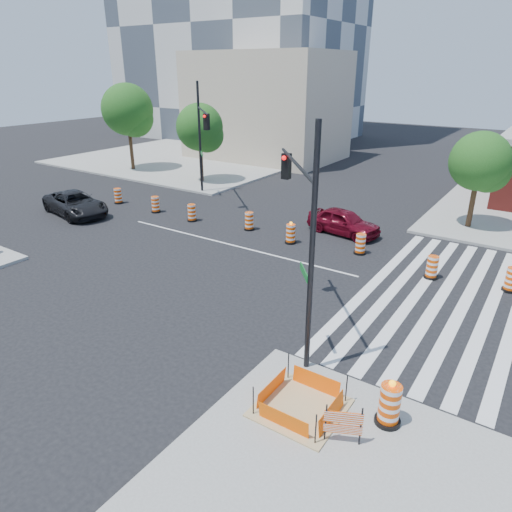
% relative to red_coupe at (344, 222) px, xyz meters
% --- Properties ---
extents(ground, '(120.00, 120.00, 0.00)m').
position_rel_red_coupe_xyz_m(ground, '(-4.09, -4.85, -0.70)').
color(ground, black).
rests_on(ground, ground).
extents(sidewalk_nw, '(22.00, 22.00, 0.15)m').
position_rel_red_coupe_xyz_m(sidewalk_nw, '(-22.09, 13.15, -0.63)').
color(sidewalk_nw, gray).
rests_on(sidewalk_nw, ground).
extents(crosswalk_east, '(6.75, 13.50, 0.01)m').
position_rel_red_coupe_xyz_m(crosswalk_east, '(6.86, -4.85, -0.69)').
color(crosswalk_east, silver).
rests_on(crosswalk_east, ground).
extents(lane_centerline, '(14.00, 0.12, 0.01)m').
position_rel_red_coupe_xyz_m(lane_centerline, '(-4.09, -4.85, -0.70)').
color(lane_centerline, silver).
rests_on(lane_centerline, ground).
extents(excavation_pit, '(2.20, 2.20, 0.90)m').
position_rel_red_coupe_xyz_m(excavation_pit, '(4.91, -13.85, -0.48)').
color(excavation_pit, tan).
rests_on(excavation_pit, ground).
extents(beige_midrise, '(14.00, 10.00, 10.00)m').
position_rel_red_coupe_xyz_m(beige_midrise, '(-16.09, 17.15, 4.30)').
color(beige_midrise, '#C0AC93').
rests_on(beige_midrise, ground).
extents(red_coupe, '(4.31, 2.25, 1.40)m').
position_rel_red_coupe_xyz_m(red_coupe, '(0.00, 0.00, 0.00)').
color(red_coupe, '#590716').
rests_on(red_coupe, ground).
extents(dark_suv, '(5.51, 3.34, 1.43)m').
position_rel_red_coupe_xyz_m(dark_suv, '(-15.36, -6.02, 0.01)').
color(dark_suv, black).
rests_on(dark_suv, ground).
extents(signal_pole_se, '(3.59, 4.32, 7.26)m').
position_rel_red_coupe_xyz_m(signal_pole_se, '(3.19, -10.92, 3.77)').
color(signal_pole_se, black).
rests_on(signal_pole_se, ground).
extents(signal_pole_nw, '(4.22, 4.07, 7.58)m').
position_rel_red_coupe_xyz_m(signal_pole_nw, '(-11.21, 1.48, 3.96)').
color(signal_pole_nw, black).
rests_on(signal_pole_nw, ground).
extents(pit_drum, '(0.67, 0.67, 1.32)m').
position_rel_red_coupe_xyz_m(pit_drum, '(7.01, -13.07, -0.01)').
color(pit_drum, black).
rests_on(pit_drum, ground).
extents(barricade, '(0.85, 0.44, 1.09)m').
position_rel_red_coupe_xyz_m(barricade, '(6.32, -14.34, 0.05)').
color(barricade, '#EA4A04').
rests_on(barricade, ground).
extents(tree_north_a, '(4.36, 4.36, 7.40)m').
position_rel_red_coupe_xyz_m(tree_north_a, '(-22.49, 5.16, 4.27)').
color(tree_north_a, '#382314').
rests_on(tree_north_a, ground).
extents(tree_north_b, '(3.60, 3.60, 6.12)m').
position_rel_red_coupe_xyz_m(tree_north_b, '(-14.33, 4.99, 3.41)').
color(tree_north_b, '#382314').
rests_on(tree_north_b, ground).
extents(tree_north_c, '(3.25, 3.21, 5.46)m').
position_rel_red_coupe_xyz_m(tree_north_c, '(5.63, 4.86, 2.96)').
color(tree_north_c, '#382314').
rests_on(tree_north_c, ground).
extents(median_drum_0, '(0.60, 0.60, 1.02)m').
position_rel_red_coupe_xyz_m(median_drum_0, '(-15.20, -2.82, -0.22)').
color(median_drum_0, black).
rests_on(median_drum_0, ground).
extents(median_drum_1, '(0.60, 0.60, 1.02)m').
position_rel_red_coupe_xyz_m(median_drum_1, '(-11.58, -2.89, -0.22)').
color(median_drum_1, black).
rests_on(median_drum_1, ground).
extents(median_drum_2, '(0.60, 0.60, 1.02)m').
position_rel_red_coupe_xyz_m(median_drum_2, '(-8.48, -2.95, -0.22)').
color(median_drum_2, black).
rests_on(median_drum_2, ground).
extents(median_drum_3, '(0.60, 0.60, 1.02)m').
position_rel_red_coupe_xyz_m(median_drum_3, '(-4.71, -2.35, -0.22)').
color(median_drum_3, black).
rests_on(median_drum_3, ground).
extents(median_drum_4, '(0.60, 0.60, 1.18)m').
position_rel_red_coupe_xyz_m(median_drum_4, '(-1.69, -2.89, -0.21)').
color(median_drum_4, black).
rests_on(median_drum_4, ground).
extents(median_drum_5, '(0.60, 0.60, 1.02)m').
position_rel_red_coupe_xyz_m(median_drum_5, '(1.90, -2.25, -0.22)').
color(median_drum_5, black).
rests_on(median_drum_5, ground).
extents(median_drum_6, '(0.60, 0.60, 1.02)m').
position_rel_red_coupe_xyz_m(median_drum_6, '(5.58, -3.20, -0.22)').
color(median_drum_6, black).
rests_on(median_drum_6, ground).
extents(median_drum_7, '(0.60, 0.60, 1.02)m').
position_rel_red_coupe_xyz_m(median_drum_7, '(8.61, -2.66, -0.22)').
color(median_drum_7, black).
rests_on(median_drum_7, ground).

